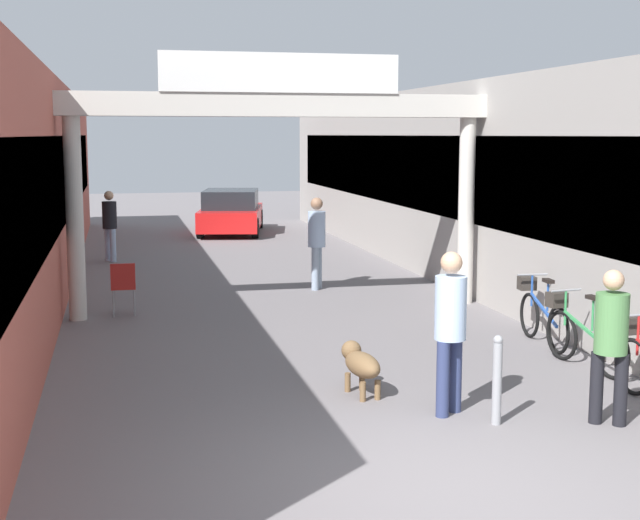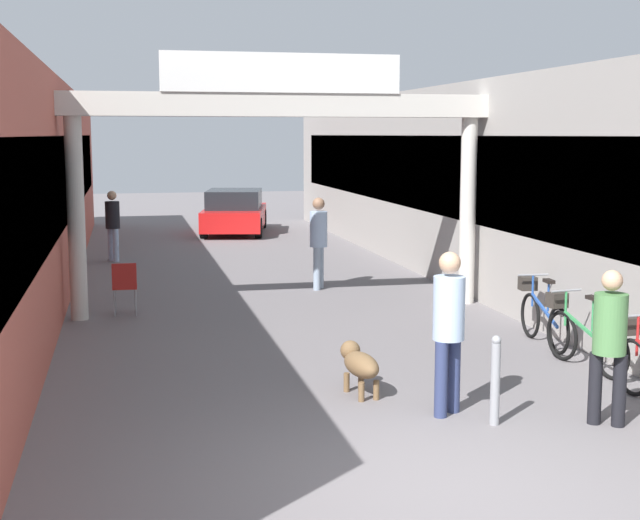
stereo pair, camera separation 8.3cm
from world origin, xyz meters
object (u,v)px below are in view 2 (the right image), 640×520
(pedestrian_carrying_crate, at_px, (319,237))
(parked_car_red, at_px, (235,212))
(pedestrian_with_dog, at_px, (449,322))
(pedestrian_elderly_walking, at_px, (113,221))
(bollard_post_metal, at_px, (495,380))
(dog_on_leash, at_px, (359,363))
(cafe_chair_red_nearer, at_px, (125,283))
(bicycle_green_second, at_px, (581,334))
(bicycle_blue_third, at_px, (541,314))
(pedestrian_companion, at_px, (610,338))

(pedestrian_carrying_crate, bearing_deg, parked_car_red, 92.10)
(pedestrian_with_dog, bearing_deg, pedestrian_elderly_walking, 105.77)
(bollard_post_metal, bearing_deg, dog_on_leash, 128.76)
(cafe_chair_red_nearer, bearing_deg, dog_on_leash, -63.30)
(pedestrian_carrying_crate, height_order, parked_car_red, pedestrian_carrying_crate)
(bollard_post_metal, xyz_separation_m, cafe_chair_red_nearer, (-3.73, 6.61, 0.06))
(dog_on_leash, height_order, bicycle_green_second, bicycle_green_second)
(pedestrian_with_dog, height_order, pedestrian_carrying_crate, pedestrian_carrying_crate)
(pedestrian_elderly_walking, relative_size, cafe_chair_red_nearer, 1.88)
(bicycle_green_second, height_order, bollard_post_metal, bicycle_green_second)
(dog_on_leash, xyz_separation_m, cafe_chair_red_nearer, (-2.64, 5.25, 0.17))
(bicycle_green_second, xyz_separation_m, bollard_post_metal, (-2.01, -1.91, 0.05))
(bicycle_blue_third, height_order, parked_car_red, parked_car_red)
(cafe_chair_red_nearer, bearing_deg, pedestrian_carrying_crate, 25.92)
(pedestrian_elderly_walking, bearing_deg, bicycle_green_second, -62.17)
(pedestrian_carrying_crate, xyz_separation_m, cafe_chair_red_nearer, (-3.70, -1.80, -0.49))
(pedestrian_with_dog, relative_size, parked_car_red, 0.42)
(pedestrian_companion, distance_m, dog_on_leash, 2.81)
(pedestrian_companion, height_order, bollard_post_metal, pedestrian_companion)
(pedestrian_elderly_walking, relative_size, bollard_post_metal, 1.77)
(pedestrian_companion, distance_m, bicycle_green_second, 2.39)
(dog_on_leash, relative_size, bicycle_blue_third, 0.49)
(parked_car_red, bearing_deg, pedestrian_carrying_crate, -87.90)
(pedestrian_companion, relative_size, bicycle_blue_third, 0.97)
(pedestrian_companion, bearing_deg, dog_on_leash, 143.92)
(pedestrian_carrying_crate, relative_size, cafe_chair_red_nearer, 2.01)
(pedestrian_companion, distance_m, bollard_post_metal, 1.24)
(parked_car_red, bearing_deg, pedestrian_companion, -85.34)
(pedestrian_with_dog, distance_m, bicycle_green_second, 2.86)
(pedestrian_companion, bearing_deg, pedestrian_carrying_crate, 97.69)
(pedestrian_carrying_crate, bearing_deg, pedestrian_with_dog, -92.32)
(pedestrian_carrying_crate, bearing_deg, pedestrian_elderly_walking, 129.09)
(bicycle_blue_third, relative_size, parked_car_red, 0.40)
(pedestrian_companion, height_order, pedestrian_elderly_walking, pedestrian_elderly_walking)
(dog_on_leash, height_order, bollard_post_metal, bollard_post_metal)
(bicycle_green_second, relative_size, bollard_post_metal, 1.77)
(dog_on_leash, xyz_separation_m, bicycle_blue_third, (3.20, 1.87, 0.07))
(bicycle_blue_third, xyz_separation_m, parked_car_red, (-2.53, 15.48, 0.21))
(pedestrian_elderly_walking, bearing_deg, bollard_post_metal, -73.28)
(cafe_chair_red_nearer, bearing_deg, pedestrian_companion, -54.69)
(pedestrian_elderly_walking, height_order, cafe_chair_red_nearer, pedestrian_elderly_walking)
(dog_on_leash, bearing_deg, cafe_chair_red_nearer, 116.70)
(pedestrian_carrying_crate, bearing_deg, dog_on_leash, -98.53)
(dog_on_leash, relative_size, bollard_post_metal, 0.87)
(pedestrian_carrying_crate, relative_size, parked_car_red, 0.42)
(dog_on_leash, relative_size, cafe_chair_red_nearer, 0.92)
(bicycle_green_second, distance_m, parked_car_red, 16.98)
(pedestrian_carrying_crate, relative_size, bollard_post_metal, 1.89)
(bicycle_green_second, distance_m, cafe_chair_red_nearer, 7.42)
(pedestrian_companion, xyz_separation_m, bollard_post_metal, (-1.13, 0.26, -0.45))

